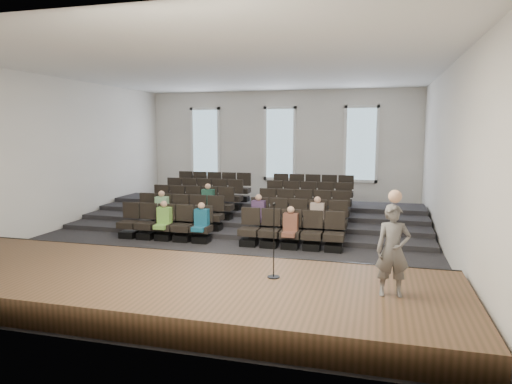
# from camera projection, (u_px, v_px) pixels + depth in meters

# --- Properties ---
(ground) EXTENTS (14.00, 14.00, 0.00)m
(ground) POSITION_uv_depth(u_px,v_px,m) (231.00, 239.00, 13.80)
(ground) COLOR black
(ground) RESTS_ON ground
(ceiling) EXTENTS (12.00, 14.00, 0.02)m
(ceiling) POSITION_uv_depth(u_px,v_px,m) (230.00, 70.00, 13.13)
(ceiling) COLOR white
(ceiling) RESTS_ON ground
(wall_back) EXTENTS (12.00, 0.04, 5.00)m
(wall_back) POSITION_uv_depth(u_px,v_px,m) (280.00, 148.00, 20.19)
(wall_back) COLOR silver
(wall_back) RESTS_ON ground
(wall_front) EXTENTS (12.00, 0.04, 5.00)m
(wall_front) POSITION_uv_depth(u_px,v_px,m) (83.00, 183.00, 6.75)
(wall_front) COLOR silver
(wall_front) RESTS_ON ground
(wall_left) EXTENTS (0.04, 14.00, 5.00)m
(wall_left) POSITION_uv_depth(u_px,v_px,m) (57.00, 154.00, 15.01)
(wall_left) COLOR silver
(wall_left) RESTS_ON ground
(wall_right) EXTENTS (0.04, 14.00, 5.00)m
(wall_right) POSITION_uv_depth(u_px,v_px,m) (449.00, 160.00, 11.93)
(wall_right) COLOR silver
(wall_right) RESTS_ON ground
(stage) EXTENTS (11.80, 3.60, 0.50)m
(stage) POSITION_uv_depth(u_px,v_px,m) (150.00, 286.00, 8.89)
(stage) COLOR #4F3422
(stage) RESTS_ON ground
(stage_lip) EXTENTS (11.80, 0.06, 0.52)m
(stage_lip) POSITION_uv_depth(u_px,v_px,m) (187.00, 261.00, 10.58)
(stage_lip) COLOR black
(stage_lip) RESTS_ON ground
(risers) EXTENTS (11.80, 4.80, 0.60)m
(risers) POSITION_uv_depth(u_px,v_px,m) (258.00, 214.00, 16.81)
(risers) COLOR black
(risers) RESTS_ON ground
(seating_rows) EXTENTS (6.80, 4.70, 1.67)m
(seating_rows) POSITION_uv_depth(u_px,v_px,m) (246.00, 209.00, 15.19)
(seating_rows) COLOR black
(seating_rows) RESTS_ON ground
(windows) EXTENTS (8.44, 0.10, 3.24)m
(windows) POSITION_uv_depth(u_px,v_px,m) (280.00, 144.00, 20.10)
(windows) COLOR white
(windows) RESTS_ON wall_back
(audience) EXTENTS (5.45, 2.64, 1.10)m
(audience) POSITION_uv_depth(u_px,v_px,m) (227.00, 213.00, 13.89)
(audience) COLOR #74B448
(audience) RESTS_ON seating_rows
(speaker) EXTENTS (0.62, 0.45, 1.56)m
(speaker) POSITION_uv_depth(u_px,v_px,m) (393.00, 251.00, 7.60)
(speaker) COLOR #575452
(speaker) RESTS_ON stage
(mic_stand) EXTENTS (0.24, 0.24, 1.44)m
(mic_stand) POSITION_uv_depth(u_px,v_px,m) (274.00, 255.00, 8.59)
(mic_stand) COLOR black
(mic_stand) RESTS_ON stage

